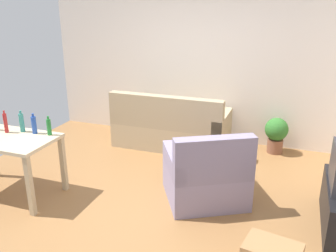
{
  "coord_description": "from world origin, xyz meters",
  "views": [
    {
      "loc": [
        1.61,
        -3.69,
        2.31
      ],
      "look_at": [
        0.1,
        0.5,
        0.75
      ],
      "focal_mm": 38.88,
      "sensor_mm": 36.0,
      "label": 1
    }
  ],
  "objects_px": {
    "desk": "(6,145)",
    "bottle_red": "(6,123)",
    "bottle_blue": "(34,125)",
    "couch": "(171,128)",
    "armchair": "(206,176)",
    "potted_plant": "(276,133)",
    "bottle_green": "(49,127)",
    "bottle_tall": "(22,122)"
  },
  "relations": [
    {
      "from": "desk",
      "to": "bottle_red",
      "type": "height_order",
      "value": "bottle_red"
    },
    {
      "from": "desk",
      "to": "bottle_blue",
      "type": "bearing_deg",
      "value": 40.31
    },
    {
      "from": "couch",
      "to": "armchair",
      "type": "bearing_deg",
      "value": 123.34
    },
    {
      "from": "couch",
      "to": "armchair",
      "type": "xyz_separation_m",
      "value": [
        0.97,
        -1.48,
        0.01
      ]
    },
    {
      "from": "couch",
      "to": "bottle_blue",
      "type": "xyz_separation_m",
      "value": [
        -1.08,
        -1.92,
        0.56
      ]
    },
    {
      "from": "bottle_blue",
      "to": "couch",
      "type": "bearing_deg",
      "value": 60.63
    },
    {
      "from": "bottle_red",
      "to": "desk",
      "type": "bearing_deg",
      "value": -56.81
    },
    {
      "from": "couch",
      "to": "bottle_red",
      "type": "height_order",
      "value": "bottle_red"
    },
    {
      "from": "armchair",
      "to": "desk",
      "type": "bearing_deg",
      "value": -13.48
    },
    {
      "from": "potted_plant",
      "to": "desk",
      "type": "bearing_deg",
      "value": -140.58
    },
    {
      "from": "armchair",
      "to": "bottle_green",
      "type": "height_order",
      "value": "bottle_green"
    },
    {
      "from": "couch",
      "to": "bottle_blue",
      "type": "distance_m",
      "value": 2.27
    },
    {
      "from": "potted_plant",
      "to": "bottle_green",
      "type": "xyz_separation_m",
      "value": [
        -2.52,
        -2.21,
        0.53
      ]
    },
    {
      "from": "desk",
      "to": "bottle_red",
      "type": "bearing_deg",
      "value": 123.1
    },
    {
      "from": "armchair",
      "to": "bottle_red",
      "type": "distance_m",
      "value": 2.52
    },
    {
      "from": "potted_plant",
      "to": "bottle_blue",
      "type": "xyz_separation_m",
      "value": [
        -2.73,
        -2.23,
        0.54
      ]
    },
    {
      "from": "desk",
      "to": "bottle_green",
      "type": "height_order",
      "value": "bottle_green"
    },
    {
      "from": "desk",
      "to": "armchair",
      "type": "xyz_separation_m",
      "value": [
        2.31,
        0.66,
        -0.33
      ]
    },
    {
      "from": "armchair",
      "to": "couch",
      "type": "bearing_deg",
      "value": -86.12
    },
    {
      "from": "bottle_tall",
      "to": "couch",
      "type": "bearing_deg",
      "value": 56.64
    },
    {
      "from": "couch",
      "to": "bottle_blue",
      "type": "height_order",
      "value": "bottle_blue"
    },
    {
      "from": "armchair",
      "to": "bottle_red",
      "type": "xyz_separation_m",
      "value": [
        -2.4,
        -0.53,
        0.56
      ]
    },
    {
      "from": "desk",
      "to": "potted_plant",
      "type": "height_order",
      "value": "desk"
    },
    {
      "from": "bottle_tall",
      "to": "potted_plant",
      "type": "bearing_deg",
      "value": 37.5
    },
    {
      "from": "bottle_green",
      "to": "bottle_blue",
      "type": "bearing_deg",
      "value": -175.05
    },
    {
      "from": "bottle_red",
      "to": "bottle_green",
      "type": "distance_m",
      "value": 0.56
    },
    {
      "from": "desk",
      "to": "armchair",
      "type": "height_order",
      "value": "armchair"
    },
    {
      "from": "bottle_tall",
      "to": "bottle_blue",
      "type": "distance_m",
      "value": 0.18
    },
    {
      "from": "bottle_blue",
      "to": "bottle_green",
      "type": "bearing_deg",
      "value": 4.95
    },
    {
      "from": "couch",
      "to": "bottle_green",
      "type": "relative_size",
      "value": 7.72
    },
    {
      "from": "armchair",
      "to": "potted_plant",
      "type": "bearing_deg",
      "value": -140.02
    },
    {
      "from": "potted_plant",
      "to": "bottle_red",
      "type": "bearing_deg",
      "value": -142.92
    },
    {
      "from": "potted_plant",
      "to": "bottle_green",
      "type": "relative_size",
      "value": 2.41
    },
    {
      "from": "bottle_red",
      "to": "bottle_blue",
      "type": "distance_m",
      "value": 0.36
    },
    {
      "from": "couch",
      "to": "potted_plant",
      "type": "distance_m",
      "value": 1.67
    },
    {
      "from": "bottle_red",
      "to": "bottle_blue",
      "type": "height_order",
      "value": "bottle_red"
    },
    {
      "from": "couch",
      "to": "armchair",
      "type": "relative_size",
      "value": 1.53
    },
    {
      "from": "desk",
      "to": "bottle_tall",
      "type": "height_order",
      "value": "bottle_tall"
    },
    {
      "from": "desk",
      "to": "bottle_tall",
      "type": "distance_m",
      "value": 0.33
    },
    {
      "from": "armchair",
      "to": "bottle_blue",
      "type": "xyz_separation_m",
      "value": [
        -2.05,
        -0.44,
        0.55
      ]
    },
    {
      "from": "bottle_red",
      "to": "bottle_green",
      "type": "height_order",
      "value": "bottle_red"
    },
    {
      "from": "couch",
      "to": "armchair",
      "type": "distance_m",
      "value": 1.77
    }
  ]
}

